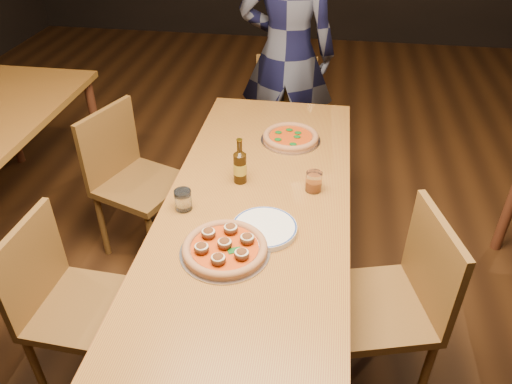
# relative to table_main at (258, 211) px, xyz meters

# --- Properties ---
(ground) EXTENTS (9.00, 9.00, 0.00)m
(ground) POSITION_rel_table_main_xyz_m (0.00, 0.00, -0.68)
(ground) COLOR black
(table_main) EXTENTS (0.80, 2.00, 0.75)m
(table_main) POSITION_rel_table_main_xyz_m (0.00, 0.00, 0.00)
(table_main) COLOR brown
(table_main) RESTS_ON ground
(chair_main_nw) EXTENTS (0.43, 0.43, 0.87)m
(chair_main_nw) POSITION_rel_table_main_xyz_m (-0.67, -0.45, -0.24)
(chair_main_nw) COLOR brown
(chair_main_nw) RESTS_ON ground
(chair_main_sw) EXTENTS (0.54, 0.54, 0.90)m
(chair_main_sw) POSITION_rel_table_main_xyz_m (-0.73, 0.44, -0.23)
(chair_main_sw) COLOR brown
(chair_main_sw) RESTS_ON ground
(chair_main_e) EXTENTS (0.53, 0.53, 0.92)m
(chair_main_e) POSITION_rel_table_main_xyz_m (0.54, -0.28, -0.22)
(chair_main_e) COLOR brown
(chair_main_e) RESTS_ON ground
(chair_end) EXTENTS (0.42, 0.42, 0.89)m
(chair_end) POSITION_rel_table_main_xyz_m (-0.02, 1.31, -0.23)
(chair_end) COLOR brown
(chair_end) RESTS_ON ground
(pizza_meatball) EXTENTS (0.35, 0.35, 0.06)m
(pizza_meatball) POSITION_rel_table_main_xyz_m (-0.07, -0.36, 0.10)
(pizza_meatball) COLOR #B7B7BF
(pizza_meatball) RESTS_ON table_main
(pizza_margherita) EXTENTS (0.31, 0.31, 0.04)m
(pizza_margherita) POSITION_rel_table_main_xyz_m (0.09, 0.54, 0.09)
(pizza_margherita) COLOR #B7B7BF
(pizza_margherita) RESTS_ON table_main
(plate_stack) EXTENTS (0.26, 0.26, 0.03)m
(plate_stack) POSITION_rel_table_main_xyz_m (0.06, -0.22, 0.08)
(plate_stack) COLOR white
(plate_stack) RESTS_ON table_main
(beer_bottle) EXTENTS (0.06, 0.06, 0.22)m
(beer_bottle) POSITION_rel_table_main_xyz_m (-0.10, 0.12, 0.15)
(beer_bottle) COLOR black
(beer_bottle) RESTS_ON table_main
(water_glass) EXTENTS (0.07, 0.07, 0.09)m
(water_glass) POSITION_rel_table_main_xyz_m (-0.30, -0.12, 0.12)
(water_glass) COLOR white
(water_glass) RESTS_ON table_main
(amber_glass) EXTENTS (0.07, 0.07, 0.09)m
(amber_glass) POSITION_rel_table_main_xyz_m (0.24, 0.10, 0.12)
(amber_glass) COLOR #A14712
(amber_glass) RESTS_ON table_main
(diner) EXTENTS (0.64, 0.43, 1.75)m
(diner) POSITION_rel_table_main_xyz_m (-0.02, 1.46, 0.20)
(diner) COLOR black
(diner) RESTS_ON ground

